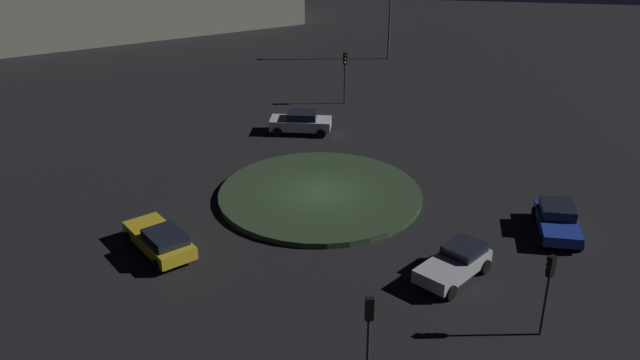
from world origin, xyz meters
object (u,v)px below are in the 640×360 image
object	(u,v)px
car_blue	(557,220)
car_silver	(455,263)
traffic_light_east	(345,68)
car_white	(301,122)
traffic_light_southwest	(548,279)
store_building	(121,1)
streetlamp_east	(390,0)
traffic_light_west	(369,324)
car_yellow	(160,240)

from	to	relation	value
car_blue	car_silver	xyz separation A→B (m)	(-4.94, 5.39, 0.01)
car_blue	traffic_light_east	bearing A→B (deg)	-143.90
car_white	traffic_light_east	world-z (taller)	traffic_light_east
car_blue	traffic_light_southwest	world-z (taller)	traffic_light_southwest
traffic_light_east	store_building	xyz separation A→B (m)	(20.18, 26.12, 0.49)
traffic_light_east	traffic_light_southwest	world-z (taller)	traffic_light_east
car_white	car_silver	bearing A→B (deg)	-62.48
car_silver	streetlamp_east	distance (m)	37.68
traffic_light_east	traffic_light_southwest	bearing A→B (deg)	20.56
car_blue	store_building	xyz separation A→B (m)	(38.87, 39.03, 2.63)
traffic_light_west	traffic_light_east	xyz separation A→B (m)	(31.44, 4.06, 0.07)
store_building	car_silver	bearing A→B (deg)	92.88
car_blue	car_silver	size ratio (longest dim) A/B	0.99
car_white	store_building	distance (m)	35.88
car_silver	car_yellow	xyz separation A→B (m)	(0.25, 14.15, -0.01)
car_blue	streetlamp_east	world-z (taller)	streetlamp_east
car_white	streetlamp_east	distance (m)	21.21
car_silver	streetlamp_east	xyz separation A→B (m)	(37.08, 4.75, 4.73)
traffic_light_southwest	car_yellow	bearing A→B (deg)	33.35
traffic_light_southwest	car_white	bearing A→B (deg)	-11.20
traffic_light_southwest	streetlamp_east	world-z (taller)	streetlamp_east
car_yellow	streetlamp_east	size ratio (longest dim) A/B	0.50
car_silver	traffic_light_east	size ratio (longest dim) A/B	1.06
car_blue	streetlamp_east	bearing A→B (deg)	-161.05
car_yellow	car_blue	bearing A→B (deg)	-121.25
car_blue	car_yellow	bearing A→B (deg)	-75.07
car_silver	traffic_light_east	world-z (taller)	traffic_light_east
car_silver	store_building	xyz separation A→B (m)	(43.81, 33.65, 2.62)
car_silver	streetlamp_east	world-z (taller)	streetlamp_east
traffic_light_west	traffic_light_east	distance (m)	31.70
car_yellow	traffic_light_east	xyz separation A→B (m)	(23.38, -6.62, 2.14)
car_silver	traffic_light_west	distance (m)	8.79
traffic_light_east	streetlamp_east	distance (m)	13.98
car_white	store_building	world-z (taller)	store_building
car_blue	traffic_light_east	xyz separation A→B (m)	(18.70, 12.92, 2.14)
car_white	traffic_light_southwest	world-z (taller)	traffic_light_southwest
traffic_light_west	streetlamp_east	world-z (taller)	streetlamp_east
car_blue	store_building	size ratio (longest dim) A/B	0.11
car_silver	store_building	world-z (taller)	store_building
streetlamp_east	car_yellow	bearing A→B (deg)	165.67
car_silver	car_blue	bearing A→B (deg)	167.91
car_blue	traffic_light_southwest	bearing A→B (deg)	-11.88
streetlamp_east	traffic_light_west	bearing A→B (deg)	-178.38
car_yellow	traffic_light_east	size ratio (longest dim) A/B	1.12
car_white	traffic_light_east	bearing A→B (deg)	67.62
car_blue	car_white	bearing A→B (deg)	-126.93
car_silver	traffic_light_southwest	world-z (taller)	traffic_light_southwest
car_white	car_yellow	xyz separation A→B (m)	(-16.79, 4.25, -0.06)
car_yellow	store_building	distance (m)	47.79
traffic_light_east	store_building	size ratio (longest dim) A/B	0.11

